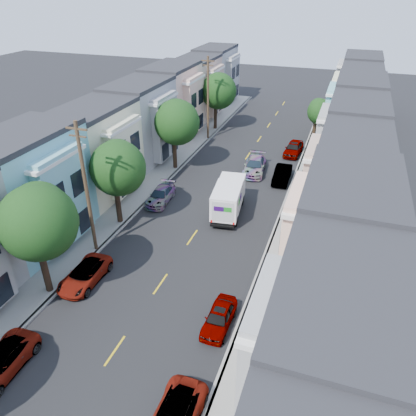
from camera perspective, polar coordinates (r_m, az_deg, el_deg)
The scene contains 24 objects.
ground at distance 28.18m, azimuth -6.69°, elevation -10.57°, with size 160.00×160.00×0.00m, color black.
road_slab at distance 39.90m, azimuth 2.43°, elevation 2.67°, with size 12.00×70.00×0.02m, color black.
curb_left at distance 41.81m, azimuth -5.54°, elevation 3.98°, with size 0.30×70.00×0.15m, color gray.
curb_right at distance 38.79m, azimuth 11.01°, elevation 1.38°, with size 0.30×70.00×0.15m, color gray.
sidewalk_left at distance 42.32m, azimuth -7.15°, elevation 4.21°, with size 2.60×70.00×0.15m, color gray.
sidewalk_right at distance 38.68m, azimuth 12.90°, elevation 1.07°, with size 2.60×70.00×0.15m, color gray.
centerline at distance 39.90m, azimuth 2.43°, elevation 2.66°, with size 0.12×70.00×0.01m, color gold.
townhouse_row_left at distance 44.05m, azimuth -11.62°, elevation 4.77°, with size 5.00×70.00×8.50m, color #C7A591.
townhouse_row_right at distance 38.63m, azimuth 18.44°, elevation 0.06°, with size 5.00×70.00×8.50m, color #C7A591.
tree_b at distance 26.18m, azimuth -22.92°, elevation -1.90°, with size 4.70×4.70×7.80m.
tree_c at distance 32.79m, azimuth -12.70°, elevation 5.46°, with size 4.43×4.43×7.30m.
tree_d at distance 42.57m, azimuth -4.52°, elevation 11.90°, with size 4.70×4.70×7.55m.
tree_e at distance 55.11m, azimuth 1.39°, elevation 16.11°, with size 4.70×4.70×7.56m.
tree_far_r at distance 52.59m, azimuth 15.36°, elevation 12.91°, with size 3.10×3.10×5.44m.
utility_pole_near at distance 29.68m, azimuth -16.71°, elevation 2.44°, with size 1.60×0.26×10.00m.
utility_pole_far at distance 51.52m, azimuth -0.00°, elevation 15.11°, with size 1.60×0.26×10.00m.
fedex_truck at distance 35.11m, azimuth 2.90°, elevation 1.50°, with size 2.24×5.81×2.78m.
lead_sedan at distance 43.43m, azimuth 6.58°, elevation 5.92°, with size 2.11×5.01×1.50m, color black.
parked_left_b at distance 25.08m, azimuth -27.22°, elevation -18.86°, with size 2.06×4.48×1.24m, color #0B1B31.
parked_left_c at distance 28.99m, azimuth -16.94°, elevation -8.98°, with size 2.06×4.46×1.24m, color gray.
parked_left_d at distance 37.61m, azimuth -6.67°, elevation 1.78°, with size 1.79×4.26×1.28m, color #521A07.
parked_right_b at distance 24.81m, azimuth 1.56°, elevation -15.16°, with size 1.48×3.86×1.25m, color silver.
parked_right_c at distance 41.91m, azimuth 10.37°, elevation 4.65°, with size 1.52×4.32×1.44m, color black.
parked_right_d at distance 48.79m, azimuth 11.94°, elevation 8.19°, with size 1.78×4.65×1.51m, color #0F1932.
Camera 1 is at (10.05, -19.10, 18.12)m, focal length 35.00 mm.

